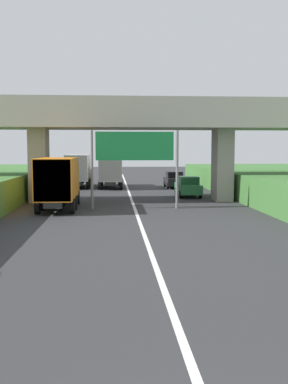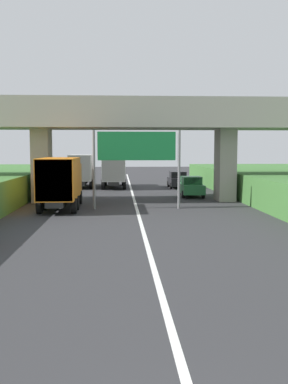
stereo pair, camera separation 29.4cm
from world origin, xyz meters
The scene contains 8 objects.
lane_centre_stripe centered at (0.00, 24.20, 0.00)m, with size 0.20×88.39×0.01m, color white.
overpass_bridge centered at (0.00, 30.25, 5.85)m, with size 40.00×4.80×7.76m.
overhead_highway_sign centered at (0.00, 25.75, 3.88)m, with size 5.88×0.18×5.26m.
truck_yellow centered at (-5.11, 43.50, 1.93)m, with size 2.44×7.30×3.44m.
truck_orange centered at (-5.06, 25.96, 1.93)m, with size 2.44×7.30×3.44m.
truck_silver centered at (-1.75, 42.70, 1.93)m, with size 2.44×7.30×3.44m.
car_green centered at (4.88, 33.32, 0.86)m, with size 1.86×4.10×1.72m.
car_black centered at (4.85, 41.93, 0.86)m, with size 1.86×4.10×1.72m.
Camera 1 is at (-1.41, -4.19, 3.98)m, focal length 41.97 mm.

